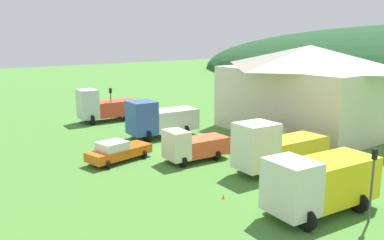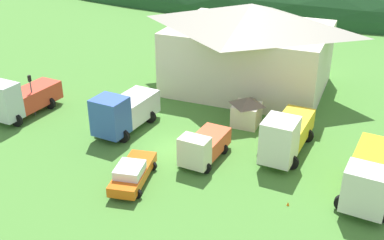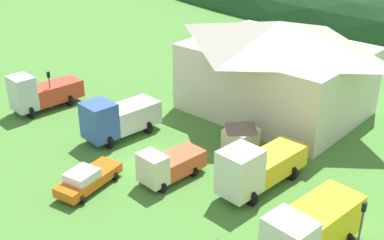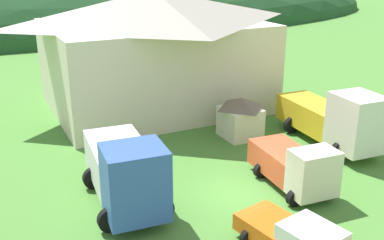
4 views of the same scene
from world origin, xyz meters
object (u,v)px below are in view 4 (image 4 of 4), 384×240
object	(u,v)px
depot_building	(154,48)
box_truck_blue	(125,170)
heavy_rig_striped	(335,119)
light_truck_cream	(295,166)
play_shed_cream	(240,117)

from	to	relation	value
depot_building	box_truck_blue	size ratio (longest dim) A/B	2.35
depot_building	heavy_rig_striped	size ratio (longest dim) A/B	2.08
depot_building	heavy_rig_striped	xyz separation A→B (m)	(6.53, -12.25, -2.65)
depot_building	light_truck_cream	bearing A→B (deg)	-85.92
play_shed_cream	box_truck_blue	distance (m)	10.44
box_truck_blue	heavy_rig_striped	xyz separation A→B (m)	(13.34, 1.15, -0.01)
box_truck_blue	light_truck_cream	size ratio (longest dim) A/B	1.33
depot_building	box_truck_blue	bearing A→B (deg)	-116.93
box_truck_blue	heavy_rig_striped	distance (m)	13.39
play_shed_cream	heavy_rig_striped	world-z (taller)	heavy_rig_striped
play_shed_cream	light_truck_cream	world-z (taller)	light_truck_cream
play_shed_cream	box_truck_blue	world-z (taller)	box_truck_blue
depot_building	heavy_rig_striped	bearing A→B (deg)	-61.94
heavy_rig_striped	box_truck_blue	bearing A→B (deg)	-81.00
box_truck_blue	heavy_rig_striped	size ratio (longest dim) A/B	0.88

